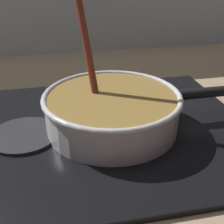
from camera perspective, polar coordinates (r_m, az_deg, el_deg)
name	(u,v)px	position (r m, az deg, el deg)	size (l,w,h in m)	color
ground	(102,213)	(0.47, -1.89, -18.95)	(2.40, 1.60, 0.04)	#9E8466
hob_plate	(112,129)	(0.61, 0.00, -3.37)	(0.56, 0.48, 0.01)	black
burner_ring	(112,125)	(0.60, 0.00, -2.56)	(0.19, 0.19, 0.01)	#592D0C
spare_burner	(24,135)	(0.60, -16.58, -4.23)	(0.13, 0.13, 0.01)	#262628
cooking_pan	(113,109)	(0.59, 0.13, 0.54)	(0.44, 0.27, 0.34)	silver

